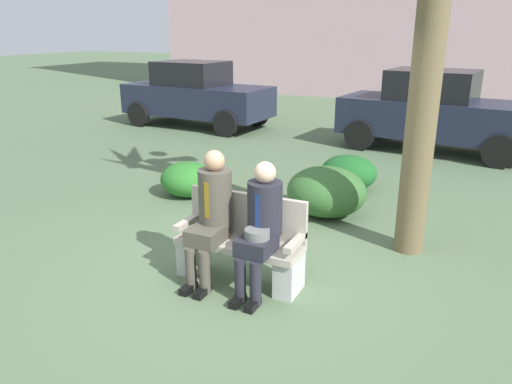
% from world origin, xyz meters
% --- Properties ---
extents(ground_plane, '(80.00, 80.00, 0.00)m').
position_xyz_m(ground_plane, '(0.00, 0.00, 0.00)').
color(ground_plane, '#526B4B').
extents(park_bench, '(1.30, 0.44, 0.90)m').
position_xyz_m(park_bench, '(0.07, -0.05, 0.39)').
color(park_bench, '#B7AD9E').
rests_on(park_bench, ground).
extents(seated_man_left, '(0.34, 0.72, 1.36)m').
position_xyz_m(seated_man_left, '(-0.20, -0.16, 0.76)').
color(seated_man_left, '#4C473D').
rests_on(seated_man_left, ground).
extents(seated_man_right, '(0.34, 0.72, 1.30)m').
position_xyz_m(seated_man_right, '(0.35, -0.17, 0.72)').
color(seated_man_right, '#23232D').
rests_on(seated_man_right, ground).
extents(shrub_near_bench, '(0.90, 0.83, 0.56)m').
position_xyz_m(shrub_near_bench, '(0.26, 3.37, 0.28)').
color(shrub_near_bench, '#1C5A24').
rests_on(shrub_near_bench, ground).
extents(shrub_mid_lawn, '(1.10, 1.01, 0.69)m').
position_xyz_m(shrub_mid_lawn, '(0.29, 2.11, 0.35)').
color(shrub_mid_lawn, '#335F2C').
rests_on(shrub_mid_lawn, ground).
extents(shrub_far_lawn, '(0.86, 0.78, 0.53)m').
position_xyz_m(shrub_far_lawn, '(-1.90, 1.99, 0.27)').
color(shrub_far_lawn, '#2B7127').
rests_on(shrub_far_lawn, ground).
extents(parked_car_near, '(3.99, 1.91, 1.68)m').
position_xyz_m(parked_car_near, '(-4.83, 6.95, 0.84)').
color(parked_car_near, '#1E2338').
rests_on(parked_car_near, ground).
extents(parked_car_far, '(4.06, 2.08, 1.68)m').
position_xyz_m(parked_car_far, '(1.16, 6.75, 0.84)').
color(parked_car_far, '#1E2338').
rests_on(parked_car_far, ground).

